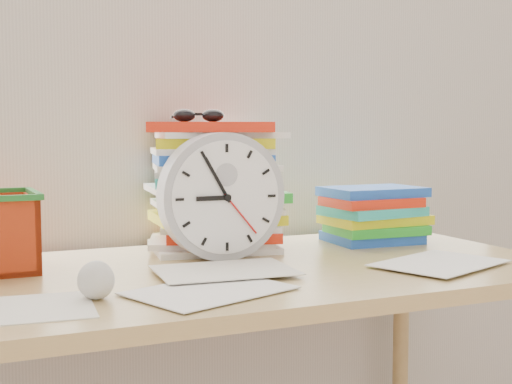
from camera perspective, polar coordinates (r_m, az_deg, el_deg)
name	(u,v)px	position (r m, az deg, el deg)	size (l,w,h in m)	color
curtain	(169,20)	(1.81, -7.01, 13.47)	(2.40, 0.01, 2.50)	beige
desk	(227,304)	(1.48, -2.34, -8.94)	(1.40, 0.70, 0.75)	#A98A4F
paper_stack	(216,186)	(1.68, -3.22, 0.48)	(0.32, 0.26, 0.30)	white
clock	(222,196)	(1.54, -2.77, -0.35)	(0.28, 0.28, 0.06)	#A5A6AC
sunglasses	(199,116)	(1.67, -4.61, 6.11)	(0.14, 0.11, 0.03)	black
book_stack	(373,215)	(1.80, 9.33, -1.83)	(0.27, 0.21, 0.14)	white
crumpled_ball	(96,280)	(1.22, -12.71, -6.87)	(0.06, 0.06, 0.06)	silver
scattered_papers	(227,265)	(1.46, -2.35, -5.87)	(1.26, 0.42, 0.02)	white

